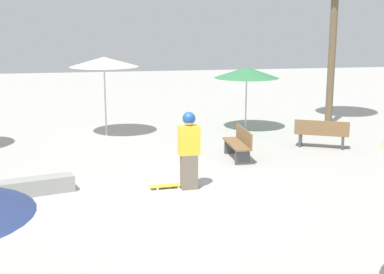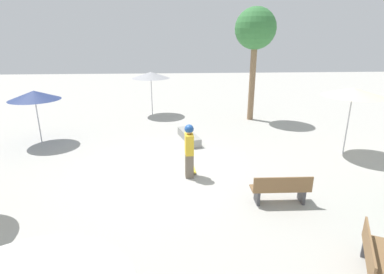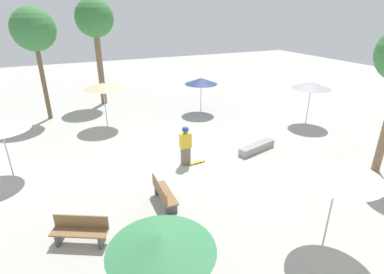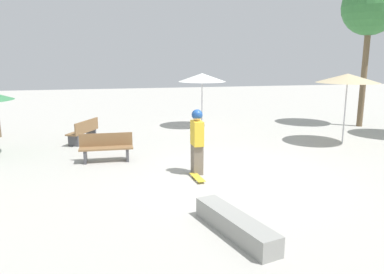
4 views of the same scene
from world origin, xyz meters
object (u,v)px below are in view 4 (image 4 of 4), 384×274
concrete_ledge (235,225)px  bench_near (106,148)px  skater_main (197,140)px  skateboard (197,177)px  shade_umbrella_white (202,78)px  palm_tree_center_right (370,9)px  bench_far (84,131)px  shade_umbrella_tan (348,78)px

concrete_ledge → bench_near: bench_near is taller
skater_main → skateboard: bearing=-14.8°
shade_umbrella_white → palm_tree_center_right: size_ratio=0.37×
skater_main → bench_near: 3.07m
skater_main → bench_near: size_ratio=1.10×
bench_far → skater_main: bearing=-117.8°
concrete_ledge → palm_tree_center_right: (-8.95, 9.26, 5.02)m
bench_near → shade_umbrella_white: shade_umbrella_white is taller
shade_umbrella_white → palm_tree_center_right: (1.49, 7.15, 2.96)m
skater_main → palm_tree_center_right: size_ratio=0.27×
shade_umbrella_tan → bench_far: bearing=-104.1°
skater_main → concrete_ledge: skater_main is taller
concrete_ledge → bench_far: size_ratio=1.34×
skater_main → shade_umbrella_tan: bearing=109.2°
palm_tree_center_right → shade_umbrella_white: bearing=-101.8°
bench_far → shade_umbrella_white: (-2.16, 5.10, 1.81)m
bench_far → shade_umbrella_white: 5.83m
concrete_ledge → palm_tree_center_right: 13.82m
skateboard → palm_tree_center_right: 12.02m
bench_far → palm_tree_center_right: 13.16m
bench_far → palm_tree_center_right: palm_tree_center_right is taller
shade_umbrella_white → shade_umbrella_tan: 6.14m
skater_main → palm_tree_center_right: 11.34m
skateboard → concrete_ledge: 3.14m
shade_umbrella_white → palm_tree_center_right: 7.88m
palm_tree_center_right → skateboard: bearing=-57.7°
skateboard → shade_umbrella_tan: 7.21m
skateboard → bench_near: 3.28m
skateboard → concrete_ledge: size_ratio=0.38×
concrete_ledge → bench_near: 5.90m
shade_umbrella_tan → palm_tree_center_right: 5.06m
concrete_ledge → bench_far: (-8.28, -2.99, 0.25)m
skateboard → palm_tree_center_right: palm_tree_center_right is taller
skateboard → bench_far: size_ratio=0.50×
shade_umbrella_white → skater_main: bearing=-15.7°
bench_near → bench_far: 2.91m
bench_far → skateboard: bearing=-121.3°
shade_umbrella_tan → palm_tree_center_right: size_ratio=0.39×
skateboard → shade_umbrella_tan: shade_umbrella_tan is taller
skateboard → shade_umbrella_white: bearing=160.2°
concrete_ledge → shade_umbrella_white: bearing=168.6°
skateboard → palm_tree_center_right: size_ratio=0.13×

